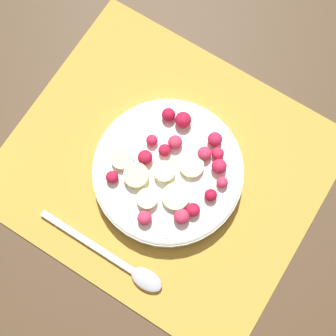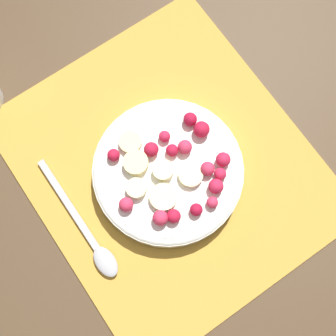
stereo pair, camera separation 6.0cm
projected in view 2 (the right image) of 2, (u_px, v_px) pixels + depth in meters
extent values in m
plane|color=#4C3823|center=(168.00, 167.00, 0.64)|extent=(3.00, 3.00, 0.00)
cube|color=gold|center=(168.00, 166.00, 0.63)|extent=(0.41, 0.36, 0.01)
cylinder|color=silver|center=(168.00, 172.00, 0.62)|extent=(0.20, 0.20, 0.02)
torus|color=silver|center=(168.00, 170.00, 0.61)|extent=(0.20, 0.20, 0.01)
cylinder|color=white|center=(168.00, 170.00, 0.60)|extent=(0.18, 0.18, 0.00)
cylinder|color=beige|center=(163.00, 170.00, 0.60)|extent=(0.04, 0.04, 0.01)
cylinder|color=beige|center=(136.00, 188.00, 0.59)|extent=(0.04, 0.04, 0.01)
cylinder|color=beige|center=(191.00, 175.00, 0.60)|extent=(0.04, 0.04, 0.01)
cylinder|color=beige|center=(163.00, 197.00, 0.59)|extent=(0.05, 0.05, 0.01)
cylinder|color=beige|center=(130.00, 143.00, 0.61)|extent=(0.04, 0.04, 0.01)
cylinder|color=beige|center=(136.00, 163.00, 0.60)|extent=(0.03, 0.03, 0.01)
sphere|color=red|center=(202.00, 129.00, 0.60)|extent=(0.02, 0.02, 0.02)
sphere|color=#D12347|center=(216.00, 186.00, 0.59)|extent=(0.02, 0.02, 0.02)
sphere|color=#DB3356|center=(208.00, 169.00, 0.59)|extent=(0.02, 0.02, 0.02)
sphere|color=#B21433|center=(190.00, 119.00, 0.61)|extent=(0.02, 0.02, 0.02)
sphere|color=red|center=(114.00, 155.00, 0.60)|extent=(0.02, 0.02, 0.02)
sphere|color=#B21433|center=(196.00, 210.00, 0.58)|extent=(0.02, 0.02, 0.02)
sphere|color=#D12347|center=(165.00, 136.00, 0.61)|extent=(0.02, 0.02, 0.02)
sphere|color=#DB3356|center=(126.00, 205.00, 0.58)|extent=(0.02, 0.02, 0.02)
sphere|color=red|center=(151.00, 149.00, 0.60)|extent=(0.02, 0.02, 0.02)
sphere|color=#DB3356|center=(160.00, 218.00, 0.58)|extent=(0.02, 0.02, 0.02)
sphere|color=#DB3356|center=(212.00, 202.00, 0.58)|extent=(0.01, 0.01, 0.01)
sphere|color=red|center=(172.00, 150.00, 0.60)|extent=(0.02, 0.02, 0.02)
sphere|color=#D12347|center=(220.00, 174.00, 0.59)|extent=(0.02, 0.02, 0.02)
sphere|color=red|center=(174.00, 216.00, 0.58)|extent=(0.02, 0.02, 0.02)
sphere|color=#D12347|center=(223.00, 160.00, 0.60)|extent=(0.02, 0.02, 0.02)
sphere|color=#DB3356|center=(183.00, 145.00, 0.60)|extent=(0.02, 0.02, 0.02)
cube|color=#B2B2B7|center=(68.00, 204.00, 0.62)|extent=(0.14, 0.01, 0.00)
ellipsoid|color=#B2B2B7|center=(106.00, 262.00, 0.60)|extent=(0.04, 0.03, 0.01)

